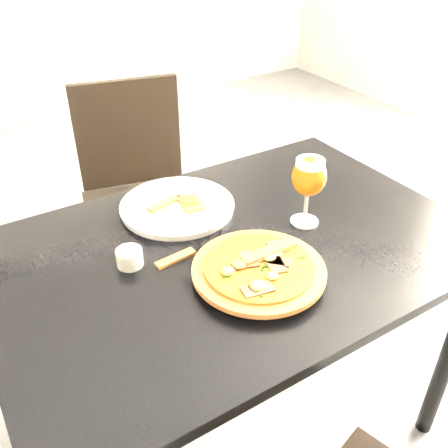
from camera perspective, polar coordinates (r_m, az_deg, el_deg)
ground at (r=1.94m, az=6.51°, el=-16.56°), size 6.00×6.00×0.00m
dining_table at (r=1.31m, az=1.17°, el=-5.50°), size 1.20×0.80×0.75m
chair_far at (r=1.98m, az=-9.64°, el=3.45°), size 0.51×0.51×0.92m
plate_main at (r=1.15m, az=4.08°, el=-5.56°), size 0.33×0.33×0.01m
pizza at (r=1.14m, az=4.04°, el=-5.06°), size 0.31×0.31×0.03m
plate_second at (r=1.39m, az=-5.36°, el=2.02°), size 0.40×0.40×0.02m
crust_scraps at (r=1.38m, az=-4.82°, el=2.46°), size 0.15×0.11×0.01m
loose_crust at (r=1.20m, az=-5.55°, el=-3.91°), size 0.11×0.03×0.01m
sauce_cup at (r=1.19m, az=-10.75°, el=-3.72°), size 0.06×0.06×0.04m
beer_glass at (r=1.28m, az=9.69°, el=5.29°), size 0.09×0.09×0.19m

